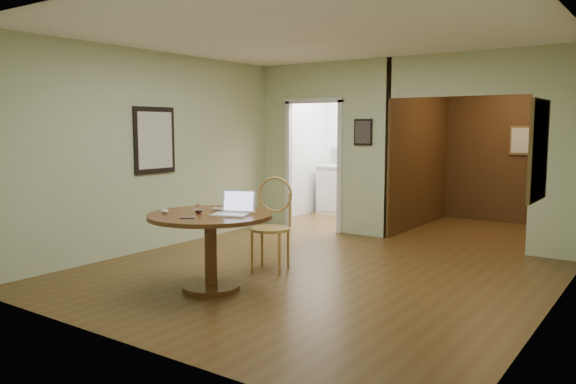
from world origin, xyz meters
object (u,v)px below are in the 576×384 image
Objects in this scene: dining_table at (211,234)px; closed_laptop at (227,210)px; chair at (272,219)px; open_laptop at (234,208)px.

dining_table is 3.67× the size of closed_laptop.
chair is 2.64× the size of open_laptop.
closed_laptop is at bearing 79.14° from dining_table.
open_laptop reaches higher than dining_table.
chair is (0.02, 1.04, 0.02)m from dining_table.
open_laptop is at bearing 19.53° from dining_table.
open_laptop reaches higher than closed_laptop.
closed_laptop is at bearing -105.81° from chair.
open_laptop is 0.25m from closed_laptop.
open_laptop is at bearing -93.92° from chair.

